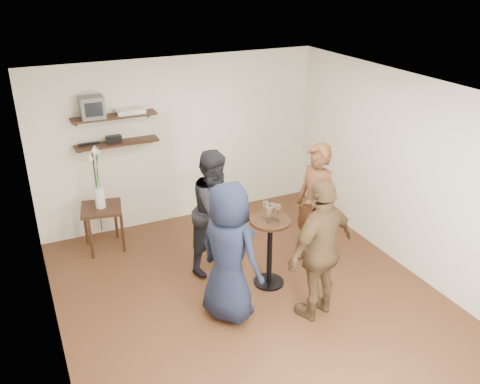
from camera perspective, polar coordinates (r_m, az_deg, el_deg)
name	(u,v)px	position (r m, az deg, el deg)	size (l,w,h in m)	color
room	(251,205)	(5.83, 1.26, -1.43)	(4.58, 5.08, 2.68)	#452416
shelf_upper	(114,116)	(7.47, -13.96, 8.24)	(1.20, 0.25, 0.04)	black
shelf_lower	(117,143)	(7.59, -13.65, 5.34)	(1.20, 0.25, 0.04)	black
crt_monitor	(92,107)	(7.38, -16.30, 9.14)	(0.32, 0.30, 0.30)	#59595B
dvd_deck	(130,111)	(7.50, -12.22, 8.86)	(0.40, 0.24, 0.06)	silver
radio	(114,139)	(7.56, -13.99, 5.78)	(0.22, 0.10, 0.10)	black
power_strip	(89,144)	(7.56, -16.61, 5.21)	(0.30, 0.05, 0.03)	black
side_table	(102,214)	(7.53, -15.24, -2.39)	(0.65, 0.65, 0.67)	black
vase_lilies	(99,188)	(7.35, -15.60, 0.48)	(0.19, 0.20, 0.96)	silver
drinks_table	(270,243)	(6.46, 3.37, -5.76)	(0.51, 0.51, 0.93)	black
wine_glass_fl	(268,212)	(6.18, 3.21, -2.30)	(0.07, 0.07, 0.20)	silver
wine_glass_fr	(278,210)	(6.23, 4.25, -2.01)	(0.07, 0.07, 0.21)	silver
wine_glass_bl	(266,207)	(6.28, 2.91, -1.68)	(0.07, 0.07, 0.22)	silver
wine_glass_br	(272,208)	(6.27, 3.64, -1.86)	(0.07, 0.07, 0.20)	silver
person_plaid	(315,206)	(6.85, 8.46, -1.58)	(0.63, 0.42, 1.74)	maroon
person_dark	(216,211)	(6.71, -2.71, -2.13)	(0.82, 0.64, 1.69)	black
person_navy	(229,253)	(5.77, -1.24, -6.83)	(0.83, 0.54, 1.70)	#161B32
person_brown	(321,249)	(5.86, 9.08, -6.39)	(1.02, 0.43, 1.75)	#4F3922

